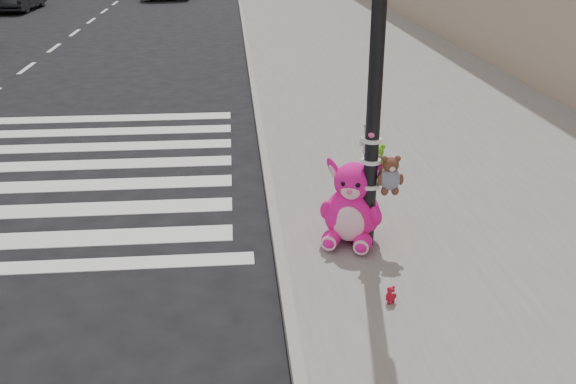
{
  "coord_description": "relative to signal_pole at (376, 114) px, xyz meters",
  "views": [
    {
      "loc": [
        1.07,
        -4.91,
        3.7
      ],
      "look_at": [
        1.67,
        2.02,
        0.75
      ],
      "focal_mm": 40.0,
      "sensor_mm": 36.0,
      "label": 1
    }
  ],
  "objects": [
    {
      "name": "ground",
      "position": [
        -2.63,
        -1.81,
        -1.73
      ],
      "size": [
        120.0,
        120.0,
        0.0
      ],
      "primitive_type": "plane",
      "color": "black",
      "rests_on": "ground"
    },
    {
      "name": "curb_edge",
      "position": [
        -1.08,
        8.19,
        -1.66
      ],
      "size": [
        0.12,
        80.0,
        0.15
      ],
      "primitive_type": "cube",
      "color": "gray",
      "rests_on": "ground"
    },
    {
      "name": "red_teddy",
      "position": [
        -0.05,
        -1.31,
        -1.5
      ],
      "size": [
        0.16,
        0.13,
        0.19
      ],
      "primitive_type": null,
      "rotation": [
        0.0,
        0.0,
        0.37
      ],
      "color": "red",
      "rests_on": "sidewalk_near"
    },
    {
      "name": "signal_pole",
      "position": [
        0.0,
        0.0,
        0.0
      ],
      "size": [
        0.7,
        0.5,
        4.0
      ],
      "color": "black",
      "rests_on": "sidewalk_near"
    },
    {
      "name": "sidewalk_near",
      "position": [
        2.37,
        8.19,
        -1.66
      ],
      "size": [
        7.0,
        80.0,
        0.14
      ],
      "primitive_type": "cube",
      "color": "slate",
      "rests_on": "ground"
    },
    {
      "name": "pink_bunny",
      "position": [
        -0.21,
        0.08,
        -1.17
      ],
      "size": [
        0.86,
        0.93,
        1.05
      ],
      "rotation": [
        0.0,
        0.0,
        -0.37
      ],
      "color": "#F91494",
      "rests_on": "sidewalk_near"
    }
  ]
}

